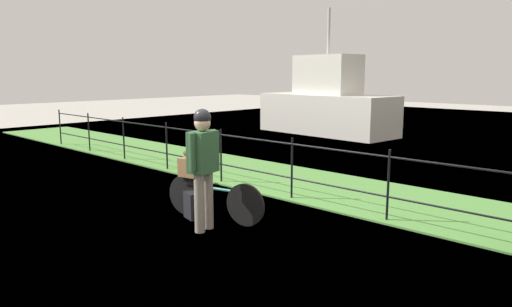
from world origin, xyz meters
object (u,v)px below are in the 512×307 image
Objects in this scene: terrier_dog at (192,153)px; wooden_crate at (191,167)px; cyclist_person at (203,159)px; backpack_on_paving at (193,205)px; moored_boat_near at (327,105)px; mooring_bollard at (192,175)px; bicycle_main at (213,198)px.

wooden_crate is at bearing -167.34° from terrier_dog.
backpack_on_paving is at bearing 156.79° from cyclist_person.
moored_boat_near reaches higher than terrier_dog.
backpack_on_paving is at bearing -35.85° from wooden_crate.
backpack_on_paving is 1.02× the size of mooring_bollard.
backpack_on_paving is at bearing -44.45° from terrier_dog.
wooden_crate is 0.80× the size of backpack_on_paving.
mooring_bollard is (-1.62, 1.27, -0.78)m from terrier_dog.
moored_boat_near is at bearing 114.19° from wooden_crate.
backpack_on_paving is 2.18m from mooring_bollard.
terrier_dog is at bearing -65.68° from moored_boat_near.
moored_boat_near reaches higher than wooden_crate.
moored_boat_near is at bearing 116.30° from bicycle_main.
mooring_bollard is at bearing 149.07° from bicycle_main.
mooring_bollard is (-1.71, 1.36, -0.00)m from backpack_on_paving.
mooring_bollard is (-1.60, 1.28, -0.56)m from wooden_crate.
cyclist_person is at bearing -26.86° from terrier_dog.
bicycle_main is at bearing -30.93° from mooring_bollard.
wooden_crate is 0.19× the size of cyclist_person.
moored_boat_near is at bearing 129.36° from backpack_on_paving.
backpack_on_paving is at bearing -65.43° from moored_boat_near.
moored_boat_near is (-4.70, 9.50, 0.70)m from bicycle_main.
terrier_dog is 10.52m from moored_boat_near.
cyclist_person is 4.30× the size of mooring_bollard.
cyclist_person is 2.87m from mooring_bollard.
cyclist_person reaches higher than mooring_bollard.
cyclist_person is at bearing -63.38° from moored_boat_near.
wooden_crate is at bearing -167.34° from bicycle_main.
terrier_dog reaches higher than wooden_crate.
backpack_on_paving is 10.67m from moored_boat_near.
moored_boat_near is at bearing 116.62° from cyclist_person.
cyclist_person reaches higher than backpack_on_paving.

